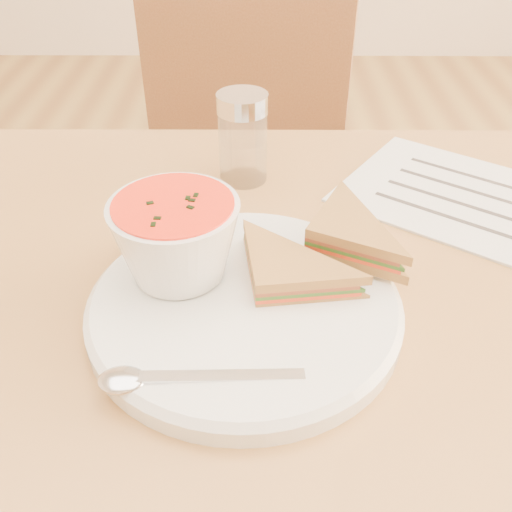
# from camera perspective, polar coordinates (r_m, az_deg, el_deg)

# --- Properties ---
(dining_table) EXTENTS (1.00, 0.70, 0.75)m
(dining_table) POSITION_cam_1_polar(r_m,az_deg,el_deg) (0.83, 3.03, -23.33)
(dining_table) COLOR #995B2F
(dining_table) RESTS_ON floor
(chair_far) EXTENTS (0.47, 0.47, 0.89)m
(chair_far) POSITION_cam_1_polar(r_m,az_deg,el_deg) (1.10, -3.25, 0.70)
(chair_far) COLOR brown
(chair_far) RESTS_ON floor
(plate) EXTENTS (0.35, 0.35, 0.02)m
(plate) POSITION_cam_1_polar(r_m,az_deg,el_deg) (0.51, -1.15, -5.15)
(plate) COLOR white
(plate) RESTS_ON dining_table
(soup_bowl) EXTENTS (0.14, 0.14, 0.08)m
(soup_bowl) POSITION_cam_1_polar(r_m,az_deg,el_deg) (0.51, -7.92, 1.32)
(soup_bowl) COLOR white
(soup_bowl) RESTS_ON plate
(sandwich_half_a) EXTENTS (0.11, 0.11, 0.03)m
(sandwich_half_a) POSITION_cam_1_polar(r_m,az_deg,el_deg) (0.48, -0.04, -4.39)
(sandwich_half_a) COLOR #B77E40
(sandwich_half_a) RESTS_ON plate
(sandwich_half_b) EXTENTS (0.13, 0.13, 0.03)m
(sandwich_half_b) POSITION_cam_1_polar(r_m,az_deg,el_deg) (0.52, 4.86, 1.33)
(sandwich_half_b) COLOR #B77E40
(sandwich_half_b) RESTS_ON plate
(spoon) EXTENTS (0.18, 0.05, 0.01)m
(spoon) POSITION_cam_1_polar(r_m,az_deg,el_deg) (0.44, -6.13, -12.01)
(spoon) COLOR silver
(spoon) RESTS_ON plate
(paper_menu) EXTENTS (0.34, 0.32, 0.00)m
(paper_menu) POSITION_cam_1_polar(r_m,az_deg,el_deg) (0.71, 20.46, 5.36)
(paper_menu) COLOR white
(paper_menu) RESTS_ON dining_table
(condiment_shaker) EXTENTS (0.06, 0.06, 0.11)m
(condiment_shaker) POSITION_cam_1_polar(r_m,az_deg,el_deg) (0.69, -1.33, 11.70)
(condiment_shaker) COLOR silver
(condiment_shaker) RESTS_ON dining_table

